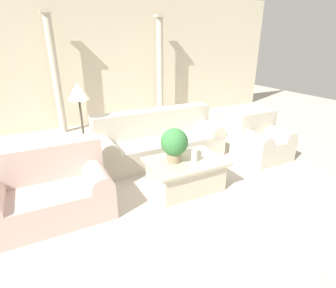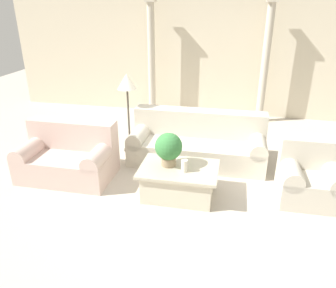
# 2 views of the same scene
# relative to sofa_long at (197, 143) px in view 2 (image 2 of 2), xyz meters

# --- Properties ---
(ground_plane) EXTENTS (16.00, 16.00, 0.00)m
(ground_plane) POSITION_rel_sofa_long_xyz_m (-0.04, -0.67, -0.34)
(ground_plane) COLOR #BCB2A3
(wall_back) EXTENTS (10.00, 0.06, 3.20)m
(wall_back) POSITION_rel_sofa_long_xyz_m (-0.04, 2.74, 1.26)
(wall_back) COLOR beige
(wall_back) RESTS_ON ground_plane
(sofa_long) EXTENTS (2.30, 0.89, 0.86)m
(sofa_long) POSITION_rel_sofa_long_xyz_m (0.00, 0.00, 0.00)
(sofa_long) COLOR beige
(sofa_long) RESTS_ON ground_plane
(loveseat) EXTENTS (1.43, 0.89, 0.86)m
(loveseat) POSITION_rel_sofa_long_xyz_m (-1.95, -0.94, 0.01)
(loveseat) COLOR beige
(loveseat) RESTS_ON ground_plane
(coffee_table) EXTENTS (1.11, 0.78, 0.45)m
(coffee_table) POSITION_rel_sofa_long_xyz_m (-0.12, -1.18, -0.11)
(coffee_table) COLOR beige
(coffee_table) RESTS_ON ground_plane
(potted_plant) EXTENTS (0.39, 0.39, 0.49)m
(potted_plant) POSITION_rel_sofa_long_xyz_m (-0.28, -1.13, 0.38)
(potted_plant) COLOR #937F60
(potted_plant) RESTS_ON coffee_table
(pillar_candle) EXTENTS (0.09, 0.09, 0.17)m
(pillar_candle) POSITION_rel_sofa_long_xyz_m (-0.03, -1.27, 0.20)
(pillar_candle) COLOR silver
(pillar_candle) RESTS_ON coffee_table
(floor_lamp) EXTENTS (0.34, 0.34, 1.46)m
(floor_lamp) POSITION_rel_sofa_long_xyz_m (-1.29, 0.16, 0.89)
(floor_lamp) COLOR #4C473D
(floor_lamp) RESTS_ON ground_plane
(column_left) EXTENTS (0.24, 0.24, 2.64)m
(column_left) POSITION_rel_sofa_long_xyz_m (-1.41, 2.37, 1.01)
(column_left) COLOR beige
(column_left) RESTS_ON ground_plane
(column_right) EXTENTS (0.24, 0.24, 2.64)m
(column_right) POSITION_rel_sofa_long_xyz_m (1.17, 2.37, 1.01)
(column_right) COLOR beige
(column_right) RESTS_ON ground_plane
(armchair) EXTENTS (0.85, 0.81, 0.83)m
(armchair) POSITION_rel_sofa_long_xyz_m (1.71, -0.84, 0.00)
(armchair) COLOR beige
(armchair) RESTS_ON ground_plane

